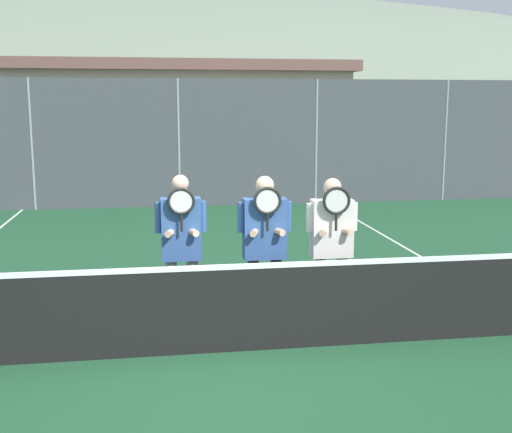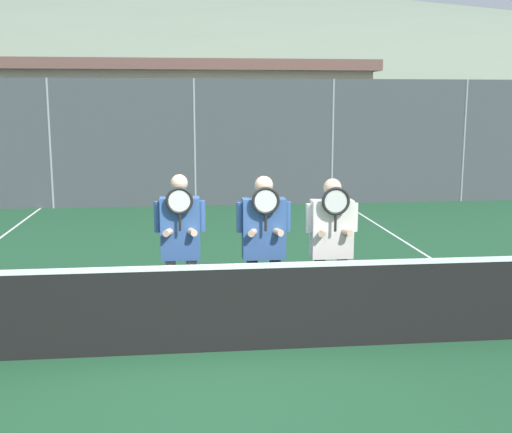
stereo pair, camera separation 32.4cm
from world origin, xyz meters
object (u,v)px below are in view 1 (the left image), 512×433
object	(u,v)px
player_center_left	(265,240)
car_center	(299,160)
player_center_right	(332,239)
car_left_of_center	(130,161)
car_right_of_center	(457,157)
player_leftmost	(181,243)

from	to	relation	value
player_center_left	car_center	xyz separation A→B (m)	(3.18, 12.34, -0.19)
player_center_right	car_left_of_center	xyz separation A→B (m)	(-2.76, 12.36, -0.15)
player_center_right	car_right_of_center	bearing A→B (deg)	58.31
car_left_of_center	car_right_of_center	world-z (taller)	car_right_of_center
car_left_of_center	car_center	bearing A→B (deg)	-0.61
player_center_left	player_center_right	bearing A→B (deg)	2.46
car_center	car_right_of_center	world-z (taller)	car_right_of_center
player_leftmost	player_center_right	world-z (taller)	player_leftmost
player_center_left	player_center_right	distance (m)	0.80
player_center_left	player_leftmost	bearing A→B (deg)	178.34
car_left_of_center	car_center	xyz separation A→B (m)	(5.15, -0.06, -0.01)
car_left_of_center	car_right_of_center	bearing A→B (deg)	-0.51
player_center_right	car_left_of_center	size ratio (longest dim) A/B	0.38
car_left_of_center	car_center	size ratio (longest dim) A/B	1.08
car_left_of_center	car_center	world-z (taller)	car_left_of_center
car_center	car_right_of_center	xyz separation A→B (m)	(5.18, -0.04, 0.02)
player_leftmost	car_center	xyz separation A→B (m)	(4.13, 12.31, -0.18)
car_right_of_center	player_center_left	bearing A→B (deg)	-124.22
player_leftmost	player_center_left	distance (m)	0.94
player_center_left	player_center_right	xyz separation A→B (m)	(0.79, 0.03, -0.02)
player_leftmost	player_center_right	size ratio (longest dim) A/B	1.04
car_center	player_center_right	bearing A→B (deg)	-100.99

